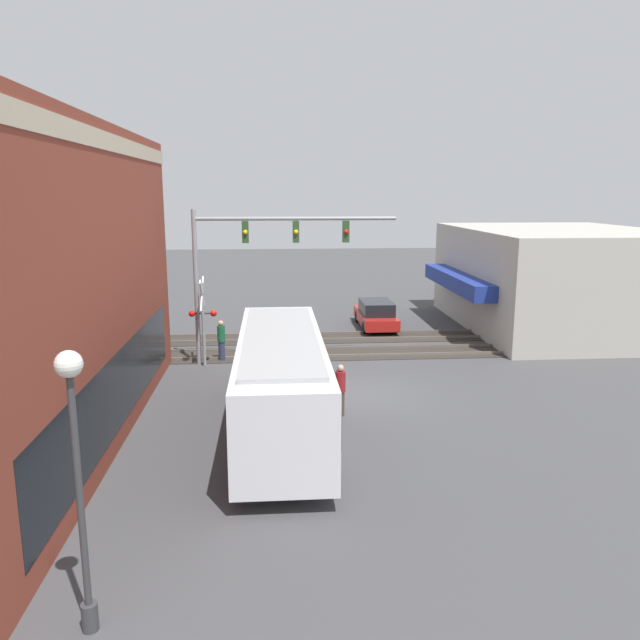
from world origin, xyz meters
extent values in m
plane|color=#424244|center=(0.00, 0.00, 0.00)|extent=(120.00, 120.00, 0.00)
cube|color=beige|center=(-3.80, 7.65, 8.68)|extent=(18.18, 0.36, 0.50)
cube|color=black|center=(-3.80, 7.55, 1.70)|extent=(15.11, 0.12, 2.20)
cube|color=#B2ADA3|center=(10.99, -12.49, 2.69)|extent=(13.52, 9.99, 5.38)
cube|color=navy|center=(10.99, -6.95, 2.60)|extent=(9.47, 1.20, 0.80)
cube|color=silver|center=(-3.28, 2.80, 1.69)|extent=(10.65, 2.55, 2.52)
cube|color=black|center=(-3.28, 2.80, 2.06)|extent=(10.43, 2.59, 1.06)
cube|color=#B21E1E|center=(-3.28, 2.80, 0.59)|extent=(10.43, 2.58, 0.24)
cube|color=#A5A8AA|center=(-3.28, 2.80, 3.01)|extent=(9.05, 2.17, 0.12)
cylinder|color=black|center=(-0.15, 2.80, 0.50)|extent=(1.00, 2.57, 1.00)
cylinder|color=black|center=(-6.80, 2.80, 0.50)|extent=(1.00, 2.57, 1.00)
cylinder|color=gray|center=(4.71, 6.23, 3.31)|extent=(0.20, 0.20, 6.62)
cylinder|color=gray|center=(4.71, 2.00, 6.22)|extent=(0.16, 8.47, 0.16)
cube|color=#284723|center=(4.71, 4.11, 5.67)|extent=(0.30, 0.27, 0.90)
sphere|color=yellow|center=(4.55, 4.11, 5.67)|extent=(0.20, 0.20, 0.20)
cube|color=#284723|center=(4.71, 2.00, 5.67)|extent=(0.30, 0.27, 0.90)
sphere|color=yellow|center=(4.55, 2.00, 5.67)|extent=(0.20, 0.20, 0.20)
cube|color=#284723|center=(4.71, -0.12, 5.67)|extent=(0.30, 0.27, 0.90)
sphere|color=red|center=(4.55, -0.12, 5.67)|extent=(0.20, 0.20, 0.20)
cylinder|color=gray|center=(4.38, 5.96, 1.80)|extent=(0.14, 0.14, 3.60)
cube|color=white|center=(4.38, 5.96, 3.10)|extent=(1.41, 0.06, 1.41)
cube|color=white|center=(4.38, 5.96, 3.10)|extent=(1.41, 0.06, 1.41)
cylinder|color=#38383A|center=(4.38, 5.96, 2.30)|extent=(0.08, 0.90, 0.08)
sphere|color=red|center=(4.33, 5.51, 2.30)|extent=(0.28, 0.28, 0.28)
sphere|color=red|center=(4.33, 6.41, 2.30)|extent=(0.28, 0.28, 0.28)
cylinder|color=#38383A|center=(-12.08, 6.20, 0.25)|extent=(0.28, 0.28, 0.50)
cylinder|color=#38383A|center=(-12.08, 6.20, 2.24)|extent=(0.12, 0.12, 4.48)
sphere|color=white|center=(-12.08, 6.20, 4.70)|extent=(0.44, 0.44, 0.44)
cube|color=#332D28|center=(6.00, 0.00, 0.01)|extent=(2.60, 60.00, 0.03)
cube|color=#6B6056|center=(5.28, 0.00, 0.07)|extent=(0.07, 60.00, 0.15)
cube|color=#6B6056|center=(6.72, 0.00, 0.07)|extent=(0.07, 60.00, 0.15)
cube|color=#332D28|center=(9.20, 0.00, 0.01)|extent=(2.60, 60.00, 0.03)
cube|color=#6B6056|center=(8.48, 0.00, 0.07)|extent=(0.07, 60.00, 0.15)
cube|color=#6B6056|center=(9.92, 0.00, 0.07)|extent=(0.07, 60.00, 0.15)
cube|color=#B21E19|center=(11.47, -2.60, 0.54)|extent=(4.79, 1.80, 0.58)
cube|color=black|center=(11.23, -2.60, 1.17)|extent=(2.63, 1.62, 0.68)
cylinder|color=black|center=(12.95, -2.60, 0.32)|extent=(0.64, 1.82, 0.64)
cylinder|color=black|center=(9.99, -2.60, 0.32)|extent=(0.64, 1.82, 0.64)
cylinder|color=#473828|center=(-2.05, 0.82, 0.42)|extent=(0.28, 0.28, 0.83)
cylinder|color=maroon|center=(-2.05, 0.82, 1.18)|extent=(0.34, 0.34, 0.69)
sphere|color=tan|center=(-2.05, 0.82, 1.64)|extent=(0.23, 0.23, 0.23)
cylinder|color=#2D3351|center=(5.22, 5.30, 0.43)|extent=(0.28, 0.28, 0.86)
cylinder|color=#195933|center=(5.22, 5.30, 1.21)|extent=(0.34, 0.34, 0.71)
sphere|color=tan|center=(5.22, 5.30, 1.69)|extent=(0.23, 0.23, 0.23)
camera|label=1|loc=(-21.69, 3.01, 7.32)|focal=35.00mm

